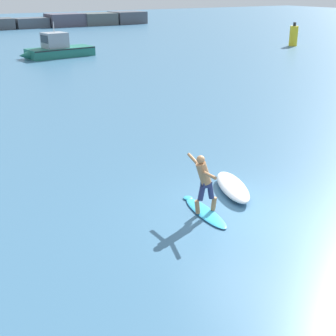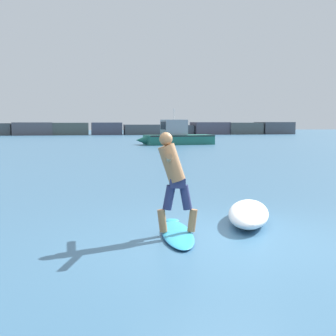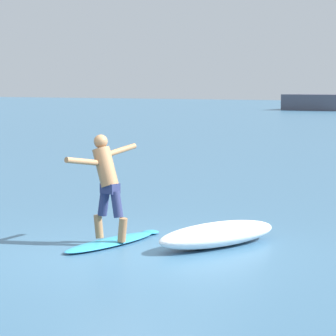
% 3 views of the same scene
% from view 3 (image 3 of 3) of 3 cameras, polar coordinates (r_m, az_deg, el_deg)
% --- Properties ---
extents(ground_plane, '(200.00, 200.00, 0.00)m').
position_cam_3_polar(ground_plane, '(11.98, -2.51, -6.16)').
color(ground_plane, '#3B698B').
extents(surfboard, '(0.72, 2.25, 0.21)m').
position_cam_3_polar(surfboard, '(12.70, -4.03, -5.29)').
color(surfboard, '#30A4CD').
rests_on(surfboard, ground).
extents(surfer, '(0.69, 1.58, 1.67)m').
position_cam_3_polar(surfer, '(12.56, -4.44, -0.74)').
color(surfer, '#9D6F48').
rests_on(surfer, surfboard).
extents(wave_foam_at_tail, '(1.51, 2.40, 0.37)m').
position_cam_3_polar(wave_foam_at_tail, '(12.51, 3.59, -4.77)').
color(wave_foam_at_tail, white).
rests_on(wave_foam_at_tail, ground).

